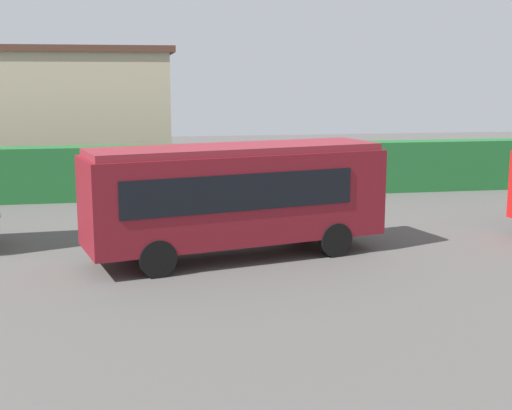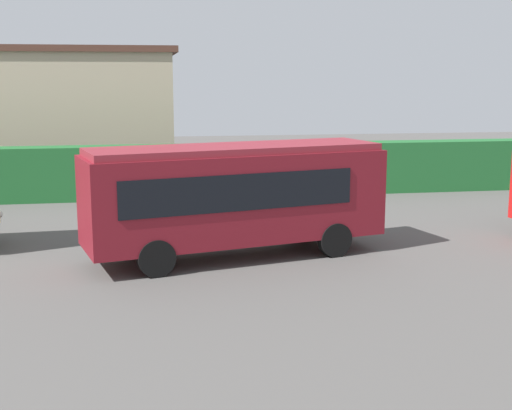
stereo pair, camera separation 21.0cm
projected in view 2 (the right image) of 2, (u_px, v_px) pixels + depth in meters
The scene contains 4 objects.
ground_plane at pixel (196, 254), 20.45m from camera, with size 82.94×82.94×0.00m, color #514F4C.
bus_maroon at pixel (236, 194), 19.76m from camera, with size 8.88×4.32×3.24m.
hedge_row at pixel (177, 171), 29.86m from camera, with size 53.47×1.26×2.27m, color #1F5F2B.
depot_building at pixel (33, 114), 34.75m from camera, with size 14.19×7.87×6.55m.
Camera 2 is at (-1.52, -19.87, 5.12)m, focal length 48.68 mm.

